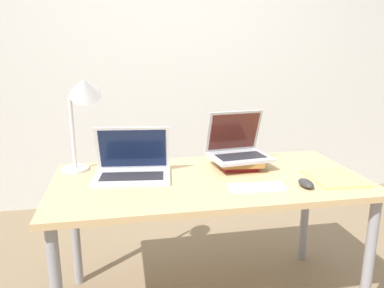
# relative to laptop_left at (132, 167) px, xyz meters

# --- Properties ---
(wall_back) EXTENTS (8.00, 0.05, 2.70)m
(wall_back) POSITION_rel_laptop_left_xyz_m (0.38, 1.41, 0.58)
(wall_back) COLOR silver
(wall_back) RESTS_ON ground_plane
(desk) EXTENTS (1.55, 0.76, 0.72)m
(desk) POSITION_rel_laptop_left_xyz_m (0.38, -0.09, -0.12)
(desk) COLOR tan
(desk) RESTS_ON ground_plane
(laptop_left) EXTENTS (0.40, 0.29, 0.25)m
(laptop_left) POSITION_rel_laptop_left_xyz_m (0.00, 0.00, 0.00)
(laptop_left) COLOR silver
(laptop_left) RESTS_ON desk
(book_stack) EXTENTS (0.24, 0.25, 0.05)m
(book_stack) POSITION_rel_laptop_left_xyz_m (0.57, 0.05, -0.02)
(book_stack) COLOR maroon
(book_stack) RESTS_ON desk
(laptop_on_books) EXTENTS (0.34, 0.29, 0.25)m
(laptop_on_books) POSITION_rel_laptop_left_xyz_m (0.57, 0.06, 0.05)
(laptop_on_books) COLOR #B2B2B7
(laptop_on_books) RESTS_ON book_stack
(wireless_keyboard) EXTENTS (0.27, 0.12, 0.01)m
(wireless_keyboard) POSITION_rel_laptop_left_xyz_m (0.56, -0.28, -0.04)
(wireless_keyboard) COLOR silver
(wireless_keyboard) RESTS_ON desk
(mouse) EXTENTS (0.06, 0.11, 0.04)m
(mouse) POSITION_rel_laptop_left_xyz_m (0.79, -0.30, -0.03)
(mouse) COLOR #2D2D2D
(mouse) RESTS_ON desk
(notepad) EXTENTS (0.25, 0.29, 0.01)m
(notepad) POSITION_rel_laptop_left_xyz_m (0.99, -0.22, -0.05)
(notepad) COLOR #EFE066
(notepad) RESTS_ON desk
(desk_lamp) EXTENTS (0.23, 0.20, 0.53)m
(desk_lamp) POSITION_rel_laptop_left_xyz_m (-0.23, 0.13, 0.34)
(desk_lamp) COLOR silver
(desk_lamp) RESTS_ON desk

